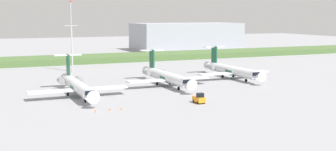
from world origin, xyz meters
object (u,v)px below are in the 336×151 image
regional_jet_nearest (77,86)px  regional_jet_second (166,76)px  safety_cone_mid_marker (110,109)px  regional_jet_third (231,70)px  safety_cone_rear_marker (121,108)px  safety_cone_front_marker (95,111)px  antenna_mast (72,43)px  baggage_tug (199,99)px

regional_jet_nearest → regional_jet_second: bearing=13.7°
regional_jet_second → safety_cone_mid_marker: (-22.55, -23.92, -2.26)m
safety_cone_mid_marker → regional_jet_nearest: bearing=98.7°
regional_jet_third → safety_cone_rear_marker: (-43.57, -29.04, -2.26)m
regional_jet_second → safety_cone_front_marker: size_ratio=56.36×
antenna_mast → safety_cone_mid_marker: antenna_mast is taller
regional_jet_nearest → regional_jet_third: same height
regional_jet_third → safety_cone_mid_marker: size_ratio=56.36×
regional_jet_third → regional_jet_nearest: bearing=-167.4°
regional_jet_nearest → antenna_mast: (7.95, 45.45, 7.24)m
antenna_mast → regional_jet_nearest: bearing=-99.9°
regional_jet_third → safety_cone_rear_marker: 52.41m
regional_jet_second → baggage_tug: (-2.88, -24.71, -1.53)m
regional_jet_nearest → safety_cone_mid_marker: (2.72, -17.78, -2.26)m
safety_cone_front_marker → safety_cone_rear_marker: bearing=2.2°
baggage_tug → safety_cone_mid_marker: (-19.66, 0.80, -0.73)m
regional_jet_third → safety_cone_front_marker: size_ratio=56.36×
regional_jet_nearest → regional_jet_second: 26.00m
regional_jet_second → regional_jet_third: size_ratio=1.00×
regional_jet_second → safety_cone_rear_marker: regional_jet_second is taller
safety_cone_front_marker → safety_cone_mid_marker: size_ratio=1.00×
antenna_mast → regional_jet_third: bearing=-40.3°
regional_jet_third → safety_cone_mid_marker: bearing=-148.0°
regional_jet_second → safety_cone_rear_marker: bearing=-129.8°
safety_cone_mid_marker → antenna_mast: bearing=85.3°
antenna_mast → safety_cone_front_marker: bearing=-97.4°
regional_jet_second → safety_cone_rear_marker: size_ratio=56.36×
regional_jet_nearest → regional_jet_third: (48.62, 10.91, 0.00)m
regional_jet_third → baggage_tug: regional_jet_third is taller
regional_jet_third → antenna_mast: size_ratio=1.32×
safety_cone_mid_marker → safety_cone_rear_marker: size_ratio=1.00×
regional_jet_third → baggage_tug: 39.50m
safety_cone_front_marker → safety_cone_rear_marker: 5.42m
regional_jet_second → antenna_mast: (-17.32, 39.31, 7.24)m
regional_jet_second → safety_cone_front_marker: bearing=-136.3°
antenna_mast → safety_cone_mid_marker: bearing=-94.7°
baggage_tug → safety_cone_rear_marker: 17.36m
regional_jet_third → safety_cone_rear_marker: bearing=-146.3°
antenna_mast → safety_cone_rear_marker: bearing=-92.6°
regional_jet_third → safety_cone_mid_marker: (-45.90, -28.69, -2.26)m
regional_jet_nearest → regional_jet_third: bearing=12.6°
baggage_tug → safety_cone_front_marker: baggage_tug is taller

